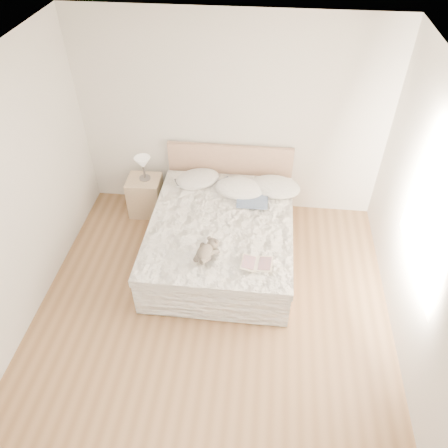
{
  "coord_description": "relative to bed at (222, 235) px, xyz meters",
  "views": [
    {
      "loc": [
        0.47,
        -2.8,
        4.07
      ],
      "look_at": [
        0.04,
        1.05,
        0.62
      ],
      "focal_mm": 35.0,
      "sensor_mm": 36.0,
      "label": 1
    }
  ],
  "objects": [
    {
      "name": "floor",
      "position": [
        0.0,
        -1.19,
        -0.31
      ],
      "size": [
        4.0,
        4.5,
        0.0
      ],
      "primitive_type": "cube",
      "color": "brown",
      "rests_on": "ground"
    },
    {
      "name": "ceiling",
      "position": [
        0.0,
        -1.19,
        2.39
      ],
      "size": [
        4.0,
        4.5,
        0.0
      ],
      "primitive_type": "cube",
      "color": "white",
      "rests_on": "ground"
    },
    {
      "name": "wall_back",
      "position": [
        0.0,
        1.06,
        1.04
      ],
      "size": [
        4.0,
        0.02,
        2.7
      ],
      "primitive_type": "cube",
      "color": "silver",
      "rests_on": "ground"
    },
    {
      "name": "wall_right",
      "position": [
        2.0,
        -1.19,
        1.04
      ],
      "size": [
        0.02,
        4.5,
        2.7
      ],
      "primitive_type": "cube",
      "color": "silver",
      "rests_on": "ground"
    },
    {
      "name": "window",
      "position": [
        1.99,
        -0.89,
        1.14
      ],
      "size": [
        0.02,
        1.3,
        1.1
      ],
      "primitive_type": "cube",
      "color": "white",
      "rests_on": "wall_right"
    },
    {
      "name": "bed",
      "position": [
        0.0,
        0.0,
        0.0
      ],
      "size": [
        1.72,
        2.14,
        1.0
      ],
      "color": "tan",
      "rests_on": "floor"
    },
    {
      "name": "nightstand",
      "position": [
        -1.16,
        0.72,
        -0.03
      ],
      "size": [
        0.46,
        0.41,
        0.56
      ],
      "primitive_type": "cube",
      "rotation": [
        0.0,
        0.0,
        0.03
      ],
      "color": "tan",
      "rests_on": "floor"
    },
    {
      "name": "table_lamp",
      "position": [
        -1.15,
        0.74,
        0.5
      ],
      "size": [
        0.26,
        0.26,
        0.34
      ],
      "color": "#524B47",
      "rests_on": "nightstand"
    },
    {
      "name": "pillow_left",
      "position": [
        -0.41,
        0.7,
        0.33
      ],
      "size": [
        0.73,
        0.66,
        0.18
      ],
      "primitive_type": "ellipsoid",
      "rotation": [
        0.0,
        0.0,
        0.5
      ],
      "color": "silver",
      "rests_on": "bed"
    },
    {
      "name": "pillow_middle",
      "position": [
        0.17,
        0.55,
        0.33
      ],
      "size": [
        0.69,
        0.52,
        0.19
      ],
      "primitive_type": "ellipsoid",
      "rotation": [
        0.0,
        0.0,
        -0.12
      ],
      "color": "white",
      "rests_on": "bed"
    },
    {
      "name": "pillow_right",
      "position": [
        0.63,
        0.64,
        0.33
      ],
      "size": [
        0.73,
        0.56,
        0.2
      ],
      "primitive_type": "ellipsoid",
      "rotation": [
        0.0,
        0.0,
        -0.16
      ],
      "color": "white",
      "rests_on": "bed"
    },
    {
      "name": "blouse",
      "position": [
        0.35,
        0.46,
        0.32
      ],
      "size": [
        0.63,
        0.67,
        0.02
      ],
      "primitive_type": null,
      "rotation": [
        0.0,
        0.0,
        0.03
      ],
      "color": "#3B4C6A",
      "rests_on": "bed"
    },
    {
      "name": "photo_book",
      "position": [
        -0.56,
        0.59,
        0.32
      ],
      "size": [
        0.35,
        0.31,
        0.02
      ],
      "primitive_type": "cube",
      "rotation": [
        0.0,
        0.0,
        0.44
      ],
      "color": "silver",
      "rests_on": "bed"
    },
    {
      "name": "childrens_book",
      "position": [
        0.46,
        -0.76,
        0.32
      ],
      "size": [
        0.37,
        0.27,
        0.02
      ],
      "primitive_type": "cube",
      "rotation": [
        0.0,
        0.0,
        -0.09
      ],
      "color": "#F5E8C8",
      "rests_on": "bed"
    },
    {
      "name": "teddy_bear",
      "position": [
        -0.1,
        -0.72,
        0.34
      ],
      "size": [
        0.32,
        0.36,
        0.16
      ],
      "primitive_type": null,
      "rotation": [
        0.0,
        0.0,
        -0.4
      ],
      "color": "#685D50",
      "rests_on": "bed"
    }
  ]
}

